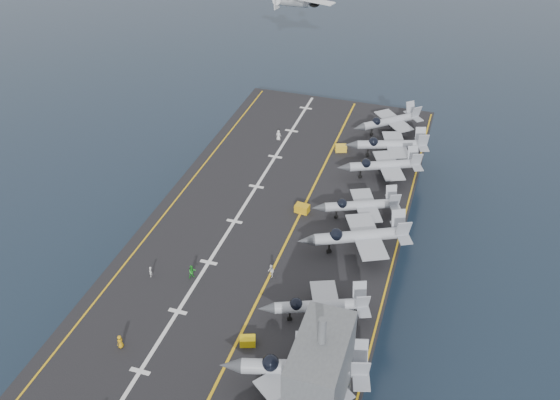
% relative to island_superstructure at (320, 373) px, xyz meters
% --- Properties ---
extents(ground, '(500.00, 500.00, 0.00)m').
position_rel_island_superstructure_xyz_m(ground, '(-15.00, 30.00, -17.90)').
color(ground, '#142135').
rests_on(ground, ground).
extents(hull, '(36.00, 90.00, 10.00)m').
position_rel_island_superstructure_xyz_m(hull, '(-15.00, 30.00, -12.90)').
color(hull, '#56595E').
rests_on(hull, ground).
extents(flight_deck, '(38.00, 92.00, 0.40)m').
position_rel_island_superstructure_xyz_m(flight_deck, '(-15.00, 30.00, -7.70)').
color(flight_deck, black).
rests_on(flight_deck, hull).
extents(foul_line, '(0.35, 90.00, 0.02)m').
position_rel_island_superstructure_xyz_m(foul_line, '(-12.00, 30.00, -7.48)').
color(foul_line, gold).
rests_on(foul_line, flight_deck).
extents(landing_centerline, '(0.50, 90.00, 0.02)m').
position_rel_island_superstructure_xyz_m(landing_centerline, '(-21.00, 30.00, -7.48)').
color(landing_centerline, silver).
rests_on(landing_centerline, flight_deck).
extents(deck_edge_port, '(0.25, 90.00, 0.02)m').
position_rel_island_superstructure_xyz_m(deck_edge_port, '(-32.00, 30.00, -7.48)').
color(deck_edge_port, gold).
rests_on(deck_edge_port, flight_deck).
extents(deck_edge_stbd, '(0.25, 90.00, 0.02)m').
position_rel_island_superstructure_xyz_m(deck_edge_stbd, '(3.50, 30.00, -7.48)').
color(deck_edge_stbd, gold).
rests_on(deck_edge_stbd, flight_deck).
extents(island_superstructure, '(5.00, 10.00, 15.00)m').
position_rel_island_superstructure_xyz_m(island_superstructure, '(0.00, 0.00, 0.00)').
color(island_superstructure, '#56595E').
rests_on(island_superstructure, flight_deck).
extents(fighter_jet_1, '(18.82, 14.97, 5.73)m').
position_rel_island_superstructure_xyz_m(fighter_jet_1, '(-2.68, 4.02, -4.64)').
color(fighter_jet_1, '#9FA9B1').
rests_on(fighter_jet_1, flight_deck).
extents(fighter_jet_2, '(16.12, 13.56, 4.76)m').
position_rel_island_superstructure_xyz_m(fighter_jet_2, '(-3.45, 14.31, -5.12)').
color(fighter_jet_2, '#969DA5').
rests_on(fighter_jet_2, flight_deck).
extents(fighter_jet_4, '(18.87, 16.38, 5.51)m').
position_rel_island_superstructure_xyz_m(fighter_jet_4, '(-1.53, 29.05, -4.75)').
color(fighter_jet_4, gray).
rests_on(fighter_jet_4, flight_deck).
extents(fighter_jet_5, '(15.83, 13.55, 4.64)m').
position_rel_island_superstructure_xyz_m(fighter_jet_5, '(-3.04, 37.02, -5.18)').
color(fighter_jet_5, '#949DA3').
rests_on(fighter_jet_5, flight_deck).
extents(fighter_jet_6, '(16.67, 14.28, 4.89)m').
position_rel_island_superstructure_xyz_m(fighter_jet_6, '(-1.69, 49.37, -5.06)').
color(fighter_jet_6, '#8E969D').
rests_on(fighter_jet_6, flight_deck).
extents(fighter_jet_7, '(16.72, 13.72, 5.00)m').
position_rel_island_superstructure_xyz_m(fighter_jet_7, '(-1.67, 56.47, -5.00)').
color(fighter_jet_7, '#9299A1').
rests_on(fighter_jet_7, flight_deck).
extents(fighter_jet_8, '(16.33, 15.87, 4.76)m').
position_rel_island_superstructure_xyz_m(fighter_jet_8, '(-3.33, 65.39, -5.12)').
color(fighter_jet_8, '#8F979E').
rests_on(fighter_jet_8, flight_deck).
extents(tow_cart_a, '(2.16, 1.75, 1.12)m').
position_rel_island_superstructure_xyz_m(tow_cart_a, '(-10.64, 7.60, -6.94)').
color(tow_cart_a, gold).
rests_on(tow_cart_a, flight_deck).
extents(tow_cart_b, '(2.29, 1.64, 1.28)m').
position_rel_island_superstructure_xyz_m(tow_cart_b, '(-11.89, 35.54, -6.86)').
color(tow_cart_b, gold).
rests_on(tow_cart_b, flight_deck).
extents(tow_cart_c, '(2.32, 1.91, 1.20)m').
position_rel_island_superstructure_xyz_m(tow_cart_c, '(-10.39, 55.51, -6.90)').
color(tow_cart_c, yellow).
rests_on(tow_cart_c, flight_deck).
extents(crew_0, '(0.89, 1.21, 1.85)m').
position_rel_island_superstructure_xyz_m(crew_0, '(-24.90, 2.61, -6.57)').
color(crew_0, '#CB9211').
rests_on(crew_0, flight_deck).
extents(crew_1, '(0.82, 1.08, 1.62)m').
position_rel_island_superstructure_xyz_m(crew_1, '(-27.33, 15.00, -6.69)').
color(crew_1, silver).
rests_on(crew_1, flight_deck).
extents(crew_2, '(1.44, 1.46, 2.06)m').
position_rel_island_superstructure_xyz_m(crew_2, '(-21.84, 16.49, -6.47)').
color(crew_2, green).
rests_on(crew_2, flight_deck).
extents(crew_5, '(1.21, 0.83, 1.97)m').
position_rel_island_superstructure_xyz_m(crew_5, '(-22.30, 55.95, -6.51)').
color(crew_5, white).
rests_on(crew_5, flight_deck).
extents(crew_7, '(1.23, 1.43, 2.00)m').
position_rel_island_superstructure_xyz_m(crew_7, '(-11.77, 19.88, -6.50)').
color(crew_7, silver).
rests_on(crew_7, flight_deck).
extents(transport_plane, '(23.30, 18.66, 4.83)m').
position_rel_island_superstructure_xyz_m(transport_plane, '(-30.49, 91.01, 6.85)').
color(transport_plane, silver).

